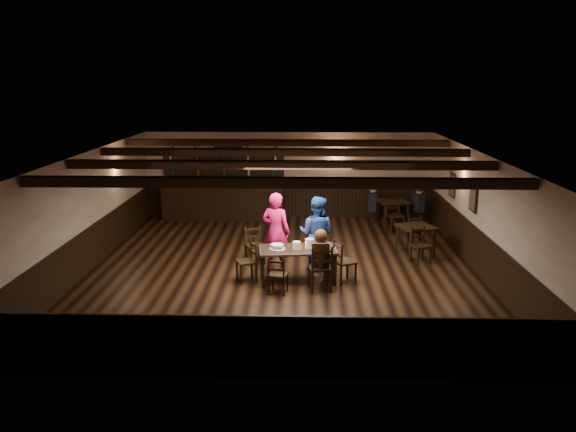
{
  "coord_description": "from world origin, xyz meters",
  "views": [
    {
      "loc": [
        0.46,
        -12.51,
        4.37
      ],
      "look_at": [
        0.11,
        0.2,
        1.21
      ],
      "focal_mm": 35.0,
      "sensor_mm": 36.0,
      "label": 1
    }
  ],
  "objects_px": {
    "cake": "(277,247)",
    "woman_pink": "(276,232)",
    "chair_near_left": "(277,273)",
    "bar_counter": "(224,196)",
    "dining_table": "(298,252)",
    "man_blue": "(317,234)",
    "chair_near_right": "(321,265)"
  },
  "relations": [
    {
      "from": "cake",
      "to": "bar_counter",
      "type": "bearing_deg",
      "value": 109.05
    },
    {
      "from": "chair_near_right",
      "to": "man_blue",
      "type": "bearing_deg",
      "value": 92.84
    },
    {
      "from": "chair_near_right",
      "to": "man_blue",
      "type": "xyz_separation_m",
      "value": [
        -0.07,
        1.35,
        0.29
      ]
    },
    {
      "from": "bar_counter",
      "to": "man_blue",
      "type": "bearing_deg",
      "value": -59.85
    },
    {
      "from": "chair_near_right",
      "to": "cake",
      "type": "relative_size",
      "value": 2.97
    },
    {
      "from": "dining_table",
      "to": "bar_counter",
      "type": "height_order",
      "value": "bar_counter"
    },
    {
      "from": "dining_table",
      "to": "man_blue",
      "type": "bearing_deg",
      "value": 60.48
    },
    {
      "from": "cake",
      "to": "bar_counter",
      "type": "relative_size",
      "value": 0.08
    },
    {
      "from": "woman_pink",
      "to": "cake",
      "type": "relative_size",
      "value": 5.43
    },
    {
      "from": "chair_near_right",
      "to": "woman_pink",
      "type": "xyz_separation_m",
      "value": [
        -1.0,
        1.34,
        0.33
      ]
    },
    {
      "from": "chair_near_left",
      "to": "dining_table",
      "type": "bearing_deg",
      "value": 61.37
    },
    {
      "from": "man_blue",
      "to": "cake",
      "type": "bearing_deg",
      "value": 61.13
    },
    {
      "from": "dining_table",
      "to": "chair_near_left",
      "type": "relative_size",
      "value": 2.17
    },
    {
      "from": "man_blue",
      "to": "bar_counter",
      "type": "bearing_deg",
      "value": -40.93
    },
    {
      "from": "chair_near_right",
      "to": "chair_near_left",
      "type": "bearing_deg",
      "value": -170.49
    },
    {
      "from": "man_blue",
      "to": "cake",
      "type": "relative_size",
      "value": 5.17
    },
    {
      "from": "bar_counter",
      "to": "dining_table",
      "type": "bearing_deg",
      "value": -66.89
    },
    {
      "from": "dining_table",
      "to": "man_blue",
      "type": "height_order",
      "value": "man_blue"
    },
    {
      "from": "man_blue",
      "to": "dining_table",
      "type": "bearing_deg",
      "value": 79.4
    },
    {
      "from": "man_blue",
      "to": "bar_counter",
      "type": "relative_size",
      "value": 0.44
    },
    {
      "from": "dining_table",
      "to": "chair_near_right",
      "type": "relative_size",
      "value": 1.73
    },
    {
      "from": "dining_table",
      "to": "woman_pink",
      "type": "height_order",
      "value": "woman_pink"
    },
    {
      "from": "chair_near_left",
      "to": "chair_near_right",
      "type": "relative_size",
      "value": 0.8
    },
    {
      "from": "dining_table",
      "to": "bar_counter",
      "type": "bearing_deg",
      "value": 113.11
    },
    {
      "from": "cake",
      "to": "woman_pink",
      "type": "bearing_deg",
      "value": 94.63
    },
    {
      "from": "cake",
      "to": "dining_table",
      "type": "bearing_deg",
      "value": 4.68
    },
    {
      "from": "woman_pink",
      "to": "dining_table",
      "type": "bearing_deg",
      "value": 141.8
    },
    {
      "from": "cake",
      "to": "bar_counter",
      "type": "xyz_separation_m",
      "value": [
        -1.95,
        5.63,
        -0.07
      ]
    },
    {
      "from": "chair_near_left",
      "to": "bar_counter",
      "type": "height_order",
      "value": "bar_counter"
    },
    {
      "from": "chair_near_left",
      "to": "bar_counter",
      "type": "bearing_deg",
      "value": 107.31
    },
    {
      "from": "woman_pink",
      "to": "man_blue",
      "type": "distance_m",
      "value": 0.93
    },
    {
      "from": "man_blue",
      "to": "chair_near_right",
      "type": "bearing_deg",
      "value": 111.76
    }
  ]
}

